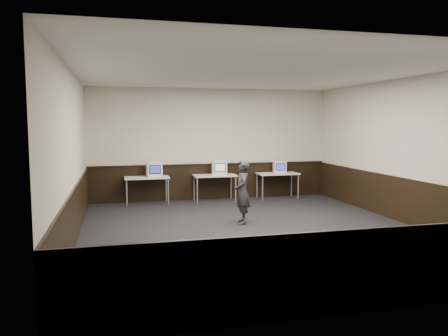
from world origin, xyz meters
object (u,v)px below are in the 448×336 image
object	(u,v)px
desk_center	(215,177)
emac_left	(154,169)
emac_right	(280,167)
emac_center	(219,167)
desk_left	(147,179)
person	(242,192)
desk_right	(278,175)

from	to	relation	value
desk_center	emac_left	distance (m)	1.72
emac_right	emac_center	bearing A→B (deg)	-168.51
emac_center	emac_right	distance (m)	1.83
desk_left	person	size ratio (longest dim) A/B	0.85
emac_left	emac_center	bearing A→B (deg)	-2.20
desk_left	emac_left	world-z (taller)	emac_left
desk_left	desk_center	world-z (taller)	same
emac_right	person	bearing A→B (deg)	-113.72
desk_left	desk_right	distance (m)	3.80
emac_left	emac_right	world-z (taller)	emac_left
emac_left	desk_left	bearing A→B (deg)	170.63
desk_left	emac_left	distance (m)	0.34
desk_center	person	distance (m)	2.87
desk_center	emac_left	size ratio (longest dim) A/B	2.63
emac_right	emac_left	bearing A→B (deg)	-168.49
emac_center	person	xyz separation A→B (m)	(-0.16, -2.87, -0.25)
desk_right	emac_left	xyz separation A→B (m)	(-3.60, -0.02, 0.27)
desk_right	emac_center	bearing A→B (deg)	-179.86
desk_left	emac_center	size ratio (longest dim) A/B	2.47
desk_left	desk_center	xyz separation A→B (m)	(1.90, 0.00, 0.00)
desk_left	emac_center	distance (m)	2.05
emac_right	person	distance (m)	3.51
desk_right	emac_center	world-z (taller)	emac_center
desk_right	emac_right	xyz separation A→B (m)	(0.06, 0.01, 0.25)
emac_left	emac_center	world-z (taller)	emac_center
desk_right	person	size ratio (longest dim) A/B	0.85
emac_center	desk_left	bearing A→B (deg)	-172.65
person	desk_left	bearing A→B (deg)	-137.26
emac_right	desk_center	bearing A→B (deg)	-168.68
emac_center	person	bearing A→B (deg)	-85.75
desk_right	emac_center	distance (m)	1.79
desk_center	emac_right	world-z (taller)	emac_right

